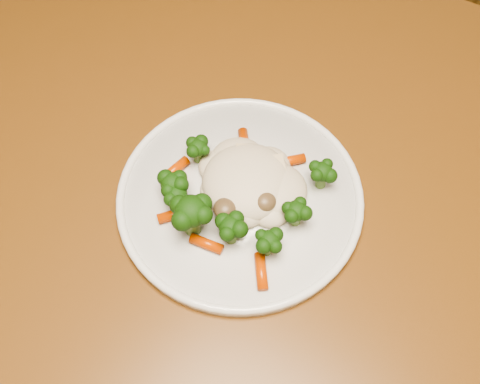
% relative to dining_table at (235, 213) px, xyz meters
% --- Properties ---
extents(dining_table, '(1.39, 1.01, 0.75)m').
position_rel_dining_table_xyz_m(dining_table, '(0.00, 0.00, 0.00)').
color(dining_table, brown).
rests_on(dining_table, ground).
extents(plate, '(0.29, 0.29, 0.01)m').
position_rel_dining_table_xyz_m(plate, '(0.02, -0.02, 0.09)').
color(plate, white).
rests_on(plate, dining_table).
extents(meal, '(0.18, 0.19, 0.05)m').
position_rel_dining_table_xyz_m(meal, '(0.02, -0.03, 0.12)').
color(meal, beige).
rests_on(meal, plate).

